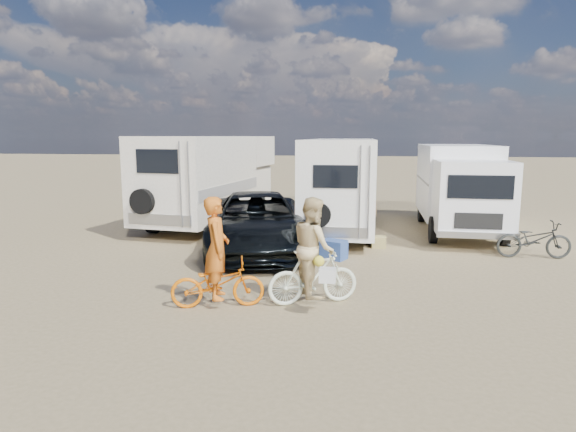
% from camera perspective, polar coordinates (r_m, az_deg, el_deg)
% --- Properties ---
extents(ground, '(140.00, 140.00, 0.00)m').
position_cam_1_polar(ground, '(10.04, 3.70, -8.96)').
color(ground, '#947F58').
rests_on(ground, ground).
extents(rv_main, '(2.22, 7.58, 3.05)m').
position_cam_1_polar(rv_main, '(16.54, 6.27, 3.64)').
color(rv_main, silver).
rests_on(rv_main, ground).
extents(rv_left, '(3.21, 7.43, 3.15)m').
position_cam_1_polar(rv_left, '(17.78, -8.99, 4.13)').
color(rv_left, silver).
rests_on(rv_left, ground).
extents(box_truck, '(2.27, 6.30, 2.85)m').
position_cam_1_polar(box_truck, '(16.94, 19.43, 2.96)').
color(box_truck, white).
rests_on(box_truck, ground).
extents(dark_suv, '(4.01, 6.23, 1.60)m').
position_cam_1_polar(dark_suv, '(13.48, -3.66, -0.73)').
color(dark_suv, black).
rests_on(dark_suv, ground).
extents(bike_man, '(1.82, 1.07, 0.90)m').
position_cam_1_polar(bike_man, '(9.20, -8.24, -7.80)').
color(bike_man, '#D65F05').
rests_on(bike_man, ground).
extents(bike_woman, '(1.80, 1.15, 1.05)m').
position_cam_1_polar(bike_woman, '(9.26, 2.96, -7.13)').
color(bike_woman, silver).
rests_on(bike_woman, ground).
extents(rider_man, '(0.63, 0.79, 1.90)m').
position_cam_1_polar(rider_man, '(9.07, -8.31, -4.81)').
color(rider_man, '#CB6218').
rests_on(rider_man, ground).
extents(rider_woman, '(1.01, 1.11, 1.87)m').
position_cam_1_polar(rider_woman, '(9.16, 2.98, -4.68)').
color(rider_woman, '#D9BD82').
rests_on(rider_woman, ground).
extents(bike_parked, '(1.89, 0.74, 0.98)m').
position_cam_1_polar(bike_parked, '(14.21, 26.83, -2.49)').
color(bike_parked, black).
rests_on(bike_parked, ground).
extents(cooler, '(0.75, 0.66, 0.49)m').
position_cam_1_polar(cooler, '(12.69, 5.37, -3.93)').
color(cooler, '#2D498C').
rests_on(cooler, ground).
extents(crate, '(0.40, 0.40, 0.32)m').
position_cam_1_polar(crate, '(14.17, 10.59, -3.01)').
color(crate, '#9B8D4F').
rests_on(crate, ground).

